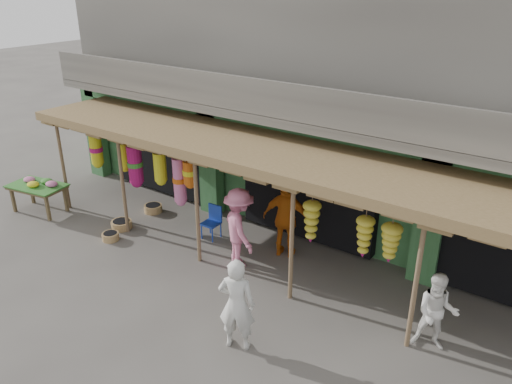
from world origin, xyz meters
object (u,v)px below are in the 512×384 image
Objects in this scene: blue_chair at (213,220)px; person_front at (237,304)px; person_vendor at (287,219)px; flower_table at (38,186)px; person_right at (437,312)px; person_shopper at (239,228)px.

blue_chair is 4.19m from person_front.
blue_chair is at bearing -6.34° from person_vendor.
flower_table is 7.20m from person_vendor.
person_right is at bearing -6.24° from flower_table.
person_vendor reaches higher than person_shopper.
person_shopper is at bearing 159.46° from person_right.
person_right is 4.52m from person_shopper.
person_front is 2.77m from person_shopper.
person_vendor reaches higher than person_front.
person_shopper is (-4.51, 0.20, 0.19)m from person_right.
flower_table is 0.89× the size of person_vendor.
person_shopper reaches higher than person_right.
blue_chair is 1.58m from person_shopper.
person_vendor is 1.16m from person_shopper.
person_vendor is at bearing -95.67° from person_front.
person_vendor is (-3.87, 1.17, 0.22)m from person_right.
person_right reaches higher than flower_table.
person_shopper is (-1.65, 2.23, 0.04)m from person_front.
person_right is (10.78, 0.83, -0.01)m from flower_table.
flower_table is at bearing 41.44° from person_shopper.
person_right is 0.77× the size of person_vendor.
person_right is (5.87, -0.86, 0.28)m from blue_chair.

